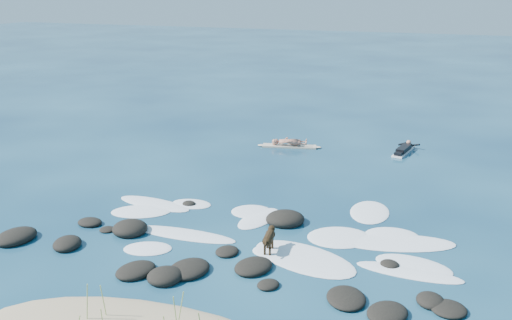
% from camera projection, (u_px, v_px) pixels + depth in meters
% --- Properties ---
extents(ground, '(160.00, 160.00, 0.00)m').
position_uv_depth(ground, '(259.00, 220.00, 20.23)').
color(ground, '#0A2642').
rests_on(ground, ground).
extents(reef_rocks, '(14.75, 6.57, 0.55)m').
position_uv_depth(reef_rocks, '(197.00, 252.00, 17.62)').
color(reef_rocks, black).
rests_on(reef_rocks, ground).
extents(breaking_foam, '(12.87, 7.30, 0.12)m').
position_uv_depth(breaking_foam, '(291.00, 234.00, 19.09)').
color(breaking_foam, white).
rests_on(breaking_foam, ground).
extents(standing_surfer_rig, '(3.26, 1.13, 1.87)m').
position_uv_depth(standing_surfer_rig, '(290.00, 133.00, 28.90)').
color(standing_surfer_rig, beige).
rests_on(standing_surfer_rig, ground).
extents(paddling_surfer_rig, '(1.20, 2.54, 0.44)m').
position_uv_depth(paddling_surfer_rig, '(404.00, 149.00, 28.19)').
color(paddling_surfer_rig, white).
rests_on(paddling_surfer_rig, ground).
extents(dog, '(0.40, 1.22, 0.77)m').
position_uv_depth(dog, '(269.00, 237.00, 17.70)').
color(dog, black).
rests_on(dog, ground).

